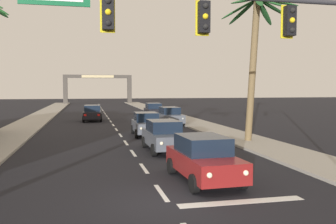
{
  "coord_description": "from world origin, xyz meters",
  "views": [
    {
      "loc": [
        -2.36,
        -10.75,
        3.47
      ],
      "look_at": [
        1.81,
        8.0,
        2.2
      ],
      "focal_mm": 39.0,
      "sensor_mm": 36.0,
      "label": 1
    }
  ],
  "objects_px": {
    "sedan_parked_nearest_kerb": "(170,116)",
    "sedan_parked_mid_kerb": "(154,110)",
    "palm_right_second": "(255,40)",
    "town_gateway_arch": "(98,85)",
    "sedan_oncoming_far": "(93,113)",
    "sedan_third_in_queue": "(164,135)",
    "sedan_fifth_in_queue": "(146,124)",
    "sedan_lead_at_stop_bar": "(203,158)",
    "traffic_signal_mast": "(258,37)"
  },
  "relations": [
    {
      "from": "sedan_parked_nearest_kerb",
      "to": "sedan_parked_mid_kerb",
      "type": "bearing_deg",
      "value": 89.3
    },
    {
      "from": "sedan_lead_at_stop_bar",
      "to": "palm_right_second",
      "type": "height_order",
      "value": "palm_right_second"
    },
    {
      "from": "sedan_oncoming_far",
      "to": "sedan_parked_mid_kerb",
      "type": "bearing_deg",
      "value": 25.0
    },
    {
      "from": "sedan_third_in_queue",
      "to": "sedan_parked_mid_kerb",
      "type": "relative_size",
      "value": 1.0
    },
    {
      "from": "traffic_signal_mast",
      "to": "sedan_lead_at_stop_bar",
      "type": "bearing_deg",
      "value": 111.45
    },
    {
      "from": "sedan_lead_at_stop_bar",
      "to": "sedan_parked_nearest_kerb",
      "type": "xyz_separation_m",
      "value": [
        3.36,
        20.37,
        0.0
      ]
    },
    {
      "from": "sedan_fifth_in_queue",
      "to": "palm_right_second",
      "type": "height_order",
      "value": "palm_right_second"
    },
    {
      "from": "sedan_parked_nearest_kerb",
      "to": "town_gateway_arch",
      "type": "distance_m",
      "value": 48.18
    },
    {
      "from": "sedan_third_in_queue",
      "to": "sedan_oncoming_far",
      "type": "xyz_separation_m",
      "value": [
        -3.57,
        19.49,
        0.0
      ]
    },
    {
      "from": "sedan_oncoming_far",
      "to": "town_gateway_arch",
      "type": "height_order",
      "value": "town_gateway_arch"
    },
    {
      "from": "sedan_parked_nearest_kerb",
      "to": "sedan_parked_mid_kerb",
      "type": "xyz_separation_m",
      "value": [
        0.11,
        9.14,
        0.0
      ]
    },
    {
      "from": "sedan_fifth_in_queue",
      "to": "traffic_signal_mast",
      "type": "bearing_deg",
      "value": -86.51
    },
    {
      "from": "sedan_oncoming_far",
      "to": "town_gateway_arch",
      "type": "distance_m",
      "value": 42.13
    },
    {
      "from": "palm_right_second",
      "to": "sedan_fifth_in_queue",
      "type": "bearing_deg",
      "value": 142.09
    },
    {
      "from": "traffic_signal_mast",
      "to": "palm_right_second",
      "type": "xyz_separation_m",
      "value": [
        5.23,
        10.98,
        1.45
      ]
    },
    {
      "from": "sedan_third_in_queue",
      "to": "sedan_oncoming_far",
      "type": "relative_size",
      "value": 0.99
    },
    {
      "from": "traffic_signal_mast",
      "to": "sedan_fifth_in_queue",
      "type": "distance_m",
      "value": 16.38
    },
    {
      "from": "sedan_lead_at_stop_bar",
      "to": "palm_right_second",
      "type": "bearing_deg",
      "value": 54.17
    },
    {
      "from": "traffic_signal_mast",
      "to": "sedan_parked_nearest_kerb",
      "type": "height_order",
      "value": "traffic_signal_mast"
    },
    {
      "from": "sedan_parked_nearest_kerb",
      "to": "sedan_lead_at_stop_bar",
      "type": "bearing_deg",
      "value": -99.35
    },
    {
      "from": "sedan_third_in_queue",
      "to": "sedan_parked_nearest_kerb",
      "type": "distance_m",
      "value": 14.11
    },
    {
      "from": "sedan_lead_at_stop_bar",
      "to": "town_gateway_arch",
      "type": "xyz_separation_m",
      "value": [
        -1.85,
        68.16,
        3.27
      ]
    },
    {
      "from": "traffic_signal_mast",
      "to": "sedan_lead_at_stop_bar",
      "type": "xyz_separation_m",
      "value": [
        -0.95,
        2.42,
        -4.17
      ]
    },
    {
      "from": "sedan_third_in_queue",
      "to": "sedan_parked_mid_kerb",
      "type": "distance_m",
      "value": 23.1
    },
    {
      "from": "sedan_third_in_queue",
      "to": "palm_right_second",
      "type": "height_order",
      "value": "palm_right_second"
    },
    {
      "from": "sedan_parked_nearest_kerb",
      "to": "sedan_fifth_in_queue",
      "type": "bearing_deg",
      "value": -115.74
    },
    {
      "from": "sedan_oncoming_far",
      "to": "palm_right_second",
      "type": "bearing_deg",
      "value": -60.8
    },
    {
      "from": "sedan_oncoming_far",
      "to": "sedan_fifth_in_queue",
      "type": "bearing_deg",
      "value": -74.06
    },
    {
      "from": "sedan_parked_nearest_kerb",
      "to": "palm_right_second",
      "type": "distance_m",
      "value": 13.38
    },
    {
      "from": "town_gateway_arch",
      "to": "sedan_fifth_in_queue",
      "type": "bearing_deg",
      "value": -88.08
    },
    {
      "from": "town_gateway_arch",
      "to": "palm_right_second",
      "type": "bearing_deg",
      "value": -82.32
    },
    {
      "from": "palm_right_second",
      "to": "town_gateway_arch",
      "type": "xyz_separation_m",
      "value": [
        -8.03,
        59.59,
        -2.34
      ]
    },
    {
      "from": "sedan_third_in_queue",
      "to": "sedan_parked_nearest_kerb",
      "type": "xyz_separation_m",
      "value": [
        3.45,
        13.68,
        0.0
      ]
    },
    {
      "from": "sedan_oncoming_far",
      "to": "palm_right_second",
      "type": "height_order",
      "value": "palm_right_second"
    },
    {
      "from": "traffic_signal_mast",
      "to": "sedan_lead_at_stop_bar",
      "type": "height_order",
      "value": "traffic_signal_mast"
    },
    {
      "from": "sedan_lead_at_stop_bar",
      "to": "palm_right_second",
      "type": "xyz_separation_m",
      "value": [
        6.18,
        8.56,
        5.62
      ]
    },
    {
      "from": "sedan_fifth_in_queue",
      "to": "palm_right_second",
      "type": "bearing_deg",
      "value": -37.91
    },
    {
      "from": "town_gateway_arch",
      "to": "sedan_parked_nearest_kerb",
      "type": "bearing_deg",
      "value": -83.78
    },
    {
      "from": "palm_right_second",
      "to": "town_gateway_arch",
      "type": "relative_size",
      "value": 0.64
    },
    {
      "from": "traffic_signal_mast",
      "to": "sedan_third_in_queue",
      "type": "xyz_separation_m",
      "value": [
        -1.05,
        9.11,
        -4.17
      ]
    },
    {
      "from": "sedan_fifth_in_queue",
      "to": "sedan_parked_mid_kerb",
      "type": "xyz_separation_m",
      "value": [
        3.48,
        16.13,
        0.0
      ]
    },
    {
      "from": "sedan_parked_mid_kerb",
      "to": "palm_right_second",
      "type": "bearing_deg",
      "value": -82.62
    },
    {
      "from": "sedan_oncoming_far",
      "to": "palm_right_second",
      "type": "xyz_separation_m",
      "value": [
        9.85,
        -17.63,
        5.62
      ]
    },
    {
      "from": "sedan_lead_at_stop_bar",
      "to": "sedan_fifth_in_queue",
      "type": "distance_m",
      "value": 13.39
    },
    {
      "from": "sedan_parked_nearest_kerb",
      "to": "palm_right_second",
      "type": "height_order",
      "value": "palm_right_second"
    },
    {
      "from": "sedan_lead_at_stop_bar",
      "to": "sedan_fifth_in_queue",
      "type": "xyz_separation_m",
      "value": [
        -0.01,
        13.39,
        0.0
      ]
    },
    {
      "from": "sedan_parked_mid_kerb",
      "to": "town_gateway_arch",
      "type": "height_order",
      "value": "town_gateway_arch"
    },
    {
      "from": "traffic_signal_mast",
      "to": "sedan_third_in_queue",
      "type": "distance_m",
      "value": 10.08
    },
    {
      "from": "traffic_signal_mast",
      "to": "sedan_lead_at_stop_bar",
      "type": "relative_size",
      "value": 2.51
    },
    {
      "from": "sedan_parked_nearest_kerb",
      "to": "sedan_oncoming_far",
      "type": "bearing_deg",
      "value": 140.38
    }
  ]
}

